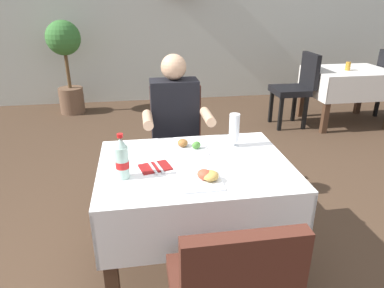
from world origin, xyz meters
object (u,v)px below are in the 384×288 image
(background_dining_table, at_px, (347,83))
(main_dining_table, at_px, (195,189))
(chair_far_diner_seat, at_px, (178,141))
(background_table_tumbler, at_px, (348,66))
(plate_near_camera, at_px, (204,178))
(cola_bottle_primary, at_px, (122,159))
(beer_glass_left, at_px, (234,130))
(seated_diner_far, at_px, (176,127))
(napkin_cutlery_set, at_px, (155,167))
(plate_far_diner, at_px, (188,147))
(background_chair_left, at_px, (297,85))
(potted_plant_corner, at_px, (66,58))

(background_dining_table, bearing_deg, main_dining_table, -135.51)
(chair_far_diner_seat, xyz_separation_m, background_table_tumbler, (2.44, 1.60, 0.24))
(plate_near_camera, relative_size, cola_bottle_primary, 0.89)
(beer_glass_left, relative_size, background_dining_table, 0.21)
(main_dining_table, distance_m, seated_diner_far, 0.72)
(plate_near_camera, xyz_separation_m, napkin_cutlery_set, (-0.25, 0.20, -0.02))
(plate_far_diner, distance_m, cola_bottle_primary, 0.52)
(background_chair_left, bearing_deg, main_dining_table, -125.88)
(plate_near_camera, relative_size, plate_far_diner, 0.98)
(chair_far_diner_seat, distance_m, background_chair_left, 2.43)
(plate_far_diner, relative_size, potted_plant_corner, 0.17)
(beer_glass_left, xyz_separation_m, background_table_tumbler, (2.15, 2.20, -0.06))
(napkin_cutlery_set, bearing_deg, chair_far_diner_seat, 74.46)
(plate_far_diner, relative_size, napkin_cutlery_set, 1.16)
(napkin_cutlery_set, bearing_deg, background_dining_table, 42.21)
(chair_far_diner_seat, height_order, potted_plant_corner, potted_plant_corner)
(background_dining_table, bearing_deg, plate_far_diner, -138.08)
(plate_near_camera, xyz_separation_m, background_chair_left, (1.77, 2.69, -0.21))
(chair_far_diner_seat, relative_size, background_table_tumbler, 8.82)
(main_dining_table, xyz_separation_m, plate_far_diner, (-0.01, 0.20, 0.19))
(cola_bottle_primary, height_order, background_table_tumbler, cola_bottle_primary)
(chair_far_diner_seat, relative_size, background_chair_left, 1.00)
(beer_glass_left, height_order, napkin_cutlery_set, beer_glass_left)
(seated_diner_far, bearing_deg, background_chair_left, 44.13)
(plate_far_diner, bearing_deg, background_table_tumbler, 42.04)
(seated_diner_far, bearing_deg, plate_far_diner, -87.37)
(beer_glass_left, bearing_deg, plate_near_camera, -122.45)
(chair_far_diner_seat, bearing_deg, plate_near_camera, -89.27)
(potted_plant_corner, bearing_deg, napkin_cutlery_set, -73.32)
(main_dining_table, xyz_separation_m, background_dining_table, (2.51, 2.46, -0.01))
(plate_near_camera, height_order, potted_plant_corner, potted_plant_corner)
(potted_plant_corner, bearing_deg, seated_diner_far, -65.90)
(background_chair_left, bearing_deg, cola_bottle_primary, -130.35)
(napkin_cutlery_set, height_order, background_table_tumbler, background_table_tumbler)
(plate_far_diner, relative_size, cola_bottle_primary, 0.90)
(main_dining_table, bearing_deg, napkin_cutlery_set, -174.50)
(background_table_tumbler, relative_size, potted_plant_corner, 0.08)
(seated_diner_far, height_order, plate_near_camera, seated_diner_far)
(seated_diner_far, relative_size, background_dining_table, 1.22)
(main_dining_table, bearing_deg, background_table_tumbler, 44.67)
(beer_glass_left, bearing_deg, plate_far_diner, -179.06)
(background_chair_left, bearing_deg, beer_glass_left, -123.48)
(chair_far_diner_seat, height_order, seated_diner_far, seated_diner_far)
(napkin_cutlery_set, distance_m, background_chair_left, 3.21)
(plate_far_diner, height_order, napkin_cutlery_set, plate_far_diner)
(seated_diner_far, bearing_deg, background_table_tumbler, 34.64)
(main_dining_table, distance_m, potted_plant_corner, 3.78)
(main_dining_table, distance_m, napkin_cutlery_set, 0.29)
(chair_far_diner_seat, bearing_deg, cola_bottle_primary, -113.75)
(background_chair_left, bearing_deg, background_table_tumbler, -4.62)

